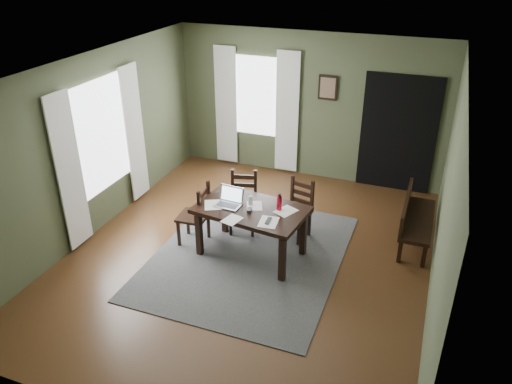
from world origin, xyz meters
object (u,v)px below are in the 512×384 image
at_px(chair_end, 196,215).
at_px(chair_back_left, 243,203).
at_px(dining_table, 251,214).
at_px(chair_back_right, 297,210).
at_px(laptop, 230,200).
at_px(bench, 413,216).
at_px(water_bottle, 279,203).

relative_size(chair_end, chair_back_left, 1.01).
height_order(dining_table, chair_end, chair_end).
height_order(chair_back_right, laptop, laptop).
bearing_deg(chair_end, dining_table, 85.47).
bearing_deg(chair_back_right, dining_table, -109.28).
bearing_deg(dining_table, chair_end, -172.99).
height_order(chair_end, chair_back_right, chair_end).
relative_size(dining_table, bench, 1.20).
height_order(chair_back_left, laptop, laptop).
height_order(dining_table, laptop, laptop).
bearing_deg(water_bottle, chair_back_right, 82.11).
xyz_separation_m(dining_table, chair_back_right, (0.47, 0.72, -0.22)).
height_order(dining_table, chair_back_left, chair_back_left).
bearing_deg(chair_end, bench, 106.50).
distance_m(dining_table, chair_back_right, 0.88).
bearing_deg(bench, dining_table, 118.19).
xyz_separation_m(chair_end, bench, (3.01, 1.14, -0.02)).
height_order(chair_end, water_bottle, water_bottle).
distance_m(dining_table, chair_end, 0.90).
height_order(chair_end, chair_back_left, chair_end).
bearing_deg(water_bottle, bench, 30.98).
bearing_deg(dining_table, chair_back_right, 64.15).
xyz_separation_m(chair_back_left, water_bottle, (0.75, -0.52, 0.41)).
distance_m(chair_back_left, laptop, 0.72).
distance_m(chair_end, chair_back_left, 0.79).
bearing_deg(chair_back_right, water_bottle, -84.03).
height_order(laptop, water_bottle, same).
xyz_separation_m(chair_back_left, bench, (2.50, 0.53, -0.01)).
bearing_deg(dining_table, bench, 35.49).
relative_size(chair_end, chair_back_right, 1.04).
relative_size(chair_back_right, laptop, 2.46).
bearing_deg(chair_end, laptop, 85.03).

